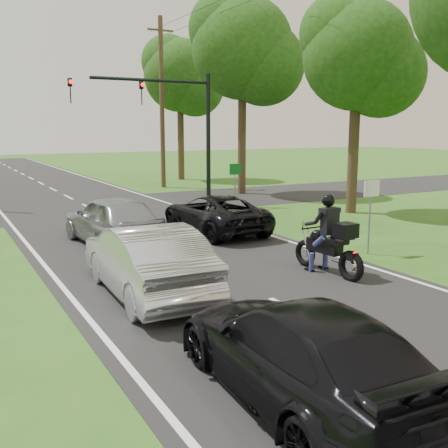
{
  "coord_description": "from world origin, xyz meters",
  "views": [
    {
      "loc": [
        -6.0,
        -7.84,
        3.57
      ],
      "look_at": [
        -0.03,
        3.0,
        1.3
      ],
      "focal_mm": 42.0,
      "sensor_mm": 36.0,
      "label": 1
    }
  ],
  "objects_px": {
    "motorcycle_rider": "(330,243)",
    "dark_car_behind": "(300,351)",
    "silver_sedan": "(146,260)",
    "dark_suv": "(214,214)",
    "sign_green": "(235,176)",
    "silver_suv": "(113,220)",
    "sign_white": "(371,199)",
    "utility_pole_far": "(162,102)",
    "traffic_signal": "(171,115)"
  },
  "relations": [
    {
      "from": "motorcycle_rider",
      "to": "dark_car_behind",
      "type": "bearing_deg",
      "value": -137.7
    },
    {
      "from": "silver_sedan",
      "to": "dark_suv",
      "type": "bearing_deg",
      "value": -127.75
    },
    {
      "from": "sign_green",
      "to": "silver_suv",
      "type": "bearing_deg",
      "value": -152.07
    },
    {
      "from": "motorcycle_rider",
      "to": "dark_suv",
      "type": "distance_m",
      "value": 6.0
    },
    {
      "from": "motorcycle_rider",
      "to": "sign_white",
      "type": "relative_size",
      "value": 1.11
    },
    {
      "from": "utility_pole_far",
      "to": "dark_car_behind",
      "type": "bearing_deg",
      "value": -108.41
    },
    {
      "from": "dark_suv",
      "to": "sign_white",
      "type": "xyz_separation_m",
      "value": [
        2.4,
        -4.95,
        0.93
      ]
    },
    {
      "from": "motorcycle_rider",
      "to": "dark_suv",
      "type": "relative_size",
      "value": 0.5
    },
    {
      "from": "silver_suv",
      "to": "silver_sedan",
      "type": "bearing_deg",
      "value": 75.58
    },
    {
      "from": "silver_sedan",
      "to": "utility_pole_far",
      "type": "bearing_deg",
      "value": -111.31
    },
    {
      "from": "silver_suv",
      "to": "dark_car_behind",
      "type": "xyz_separation_m",
      "value": [
        -0.66,
        -10.34,
        -0.11
      ]
    },
    {
      "from": "silver_sedan",
      "to": "traffic_signal",
      "type": "xyz_separation_m",
      "value": [
        5.54,
        11.49,
        3.35
      ]
    },
    {
      "from": "silver_sedan",
      "to": "traffic_signal",
      "type": "bearing_deg",
      "value": -113.73
    },
    {
      "from": "dark_suv",
      "to": "sign_green",
      "type": "distance_m",
      "value": 4.12
    },
    {
      "from": "silver_suv",
      "to": "traffic_signal",
      "type": "xyz_separation_m",
      "value": [
        4.69,
        6.33,
        3.34
      ]
    },
    {
      "from": "silver_suv",
      "to": "dark_car_behind",
      "type": "relative_size",
      "value": 0.99
    },
    {
      "from": "silver_suv",
      "to": "sign_green",
      "type": "distance_m",
      "value": 7.13
    },
    {
      "from": "dark_car_behind",
      "to": "sign_green",
      "type": "bearing_deg",
      "value": -113.49
    },
    {
      "from": "sign_green",
      "to": "motorcycle_rider",
      "type": "bearing_deg",
      "value": -105.69
    },
    {
      "from": "dark_suv",
      "to": "dark_car_behind",
      "type": "relative_size",
      "value": 1.01
    },
    {
      "from": "motorcycle_rider",
      "to": "silver_suv",
      "type": "bearing_deg",
      "value": 118.74
    },
    {
      "from": "motorcycle_rider",
      "to": "sign_white",
      "type": "xyz_separation_m",
      "value": [
        2.34,
        1.06,
        0.8
      ]
    },
    {
      "from": "dark_car_behind",
      "to": "silver_sedan",
      "type": "bearing_deg",
      "value": -84.6
    },
    {
      "from": "motorcycle_rider",
      "to": "utility_pole_far",
      "type": "bearing_deg",
      "value": 74.99
    },
    {
      "from": "traffic_signal",
      "to": "utility_pole_far",
      "type": "distance_m",
      "value": 8.55
    },
    {
      "from": "silver_sedan",
      "to": "motorcycle_rider",
      "type": "bearing_deg",
      "value": 174.66
    },
    {
      "from": "dark_suv",
      "to": "silver_sedan",
      "type": "bearing_deg",
      "value": 48.94
    },
    {
      "from": "motorcycle_rider",
      "to": "utility_pole_far",
      "type": "distance_m",
      "value": 20.89
    },
    {
      "from": "utility_pole_far",
      "to": "traffic_signal",
      "type": "bearing_deg",
      "value": -109.68
    },
    {
      "from": "motorcycle_rider",
      "to": "sign_green",
      "type": "distance_m",
      "value": 9.44
    },
    {
      "from": "silver_suv",
      "to": "utility_pole_far",
      "type": "bearing_deg",
      "value": -122.91
    },
    {
      "from": "motorcycle_rider",
      "to": "utility_pole_far",
      "type": "xyz_separation_m",
      "value": [
        3.84,
        20.08,
        4.29
      ]
    },
    {
      "from": "motorcycle_rider",
      "to": "silver_sedan",
      "type": "relative_size",
      "value": 0.5
    },
    {
      "from": "sign_white",
      "to": "sign_green",
      "type": "bearing_deg",
      "value": 88.57
    },
    {
      "from": "dark_car_behind",
      "to": "traffic_signal",
      "type": "xyz_separation_m",
      "value": [
        5.35,
        16.68,
        3.45
      ]
    },
    {
      "from": "dark_suv",
      "to": "traffic_signal",
      "type": "height_order",
      "value": "traffic_signal"
    },
    {
      "from": "silver_suv",
      "to": "sign_green",
      "type": "relative_size",
      "value": 2.17
    },
    {
      "from": "silver_sedan",
      "to": "silver_suv",
      "type": "xyz_separation_m",
      "value": [
        0.84,
        5.15,
        0.01
      ]
    },
    {
      "from": "dark_suv",
      "to": "silver_suv",
      "type": "xyz_separation_m",
      "value": [
        -3.66,
        -0.26,
        0.13
      ]
    },
    {
      "from": "dark_suv",
      "to": "utility_pole_far",
      "type": "relative_size",
      "value": 0.47
    },
    {
      "from": "motorcycle_rider",
      "to": "traffic_signal",
      "type": "distance_m",
      "value": 12.57
    },
    {
      "from": "utility_pole_far",
      "to": "sign_green",
      "type": "bearing_deg",
      "value": -96.73
    },
    {
      "from": "dark_car_behind",
      "to": "traffic_signal",
      "type": "bearing_deg",
      "value": -104.44
    },
    {
      "from": "sign_white",
      "to": "sign_green",
      "type": "relative_size",
      "value": 1.0
    },
    {
      "from": "silver_suv",
      "to": "traffic_signal",
      "type": "bearing_deg",
      "value": -131.66
    },
    {
      "from": "motorcycle_rider",
      "to": "silver_suv",
      "type": "height_order",
      "value": "motorcycle_rider"
    },
    {
      "from": "dark_suv",
      "to": "silver_suv",
      "type": "distance_m",
      "value": 3.67
    },
    {
      "from": "motorcycle_rider",
      "to": "sign_green",
      "type": "xyz_separation_m",
      "value": [
        2.54,
        9.06,
        0.8
      ]
    },
    {
      "from": "utility_pole_far",
      "to": "sign_green",
      "type": "height_order",
      "value": "utility_pole_far"
    },
    {
      "from": "utility_pole_far",
      "to": "silver_suv",
      "type": "bearing_deg",
      "value": -117.79
    }
  ]
}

